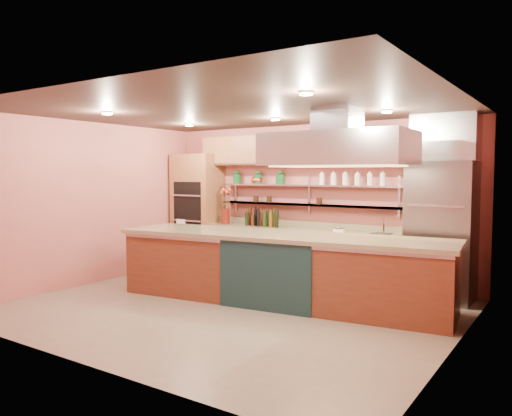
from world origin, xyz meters
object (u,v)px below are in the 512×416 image
Objects in this scene: flower_vase at (226,216)px; green_canister at (280,180)px; refrigerator at (441,231)px; copper_kettle at (255,180)px; island at (280,268)px; kitchen_scale at (340,229)px.

flower_vase is 1.33m from green_canister.
copper_kettle is at bearing 176.25° from refrigerator.
copper_kettle reaches higher than island.
island is 1.59m from kitchen_scale.
refrigerator is at bearing 1.44° from kitchen_scale.
refrigerator is 7.16× the size of flower_vase.
flower_vase is at bearing 138.03° from island.
flower_vase is at bearing -168.61° from green_canister.
green_canister reaches higher than island.
copper_kettle is at bearing 21.75° from flower_vase.
kitchen_scale is 1.57m from green_canister.
island is (-1.94, -1.48, -0.54)m from refrigerator.
island is 28.50× the size of green_canister.
island is at bearing -47.41° from copper_kettle.
flower_vase is 2.41m from kitchen_scale.
green_canister is (-1.03, 1.71, 1.29)m from island.
refrigerator is 11.80× the size of kitchen_scale.
green_canister reaches higher than flower_vase.
island is 16.76× the size of flower_vase.
flower_vase reaches higher than island.
island is 2.37m from green_canister.
copper_kettle is at bearing 175.03° from kitchen_scale.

